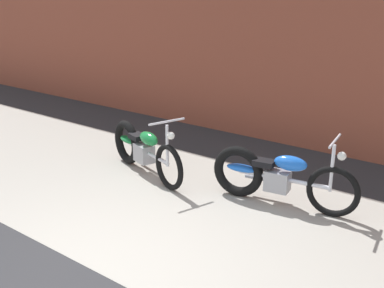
# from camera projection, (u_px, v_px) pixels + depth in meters

# --- Properties ---
(ground_plane) EXTENTS (80.00, 80.00, 0.00)m
(ground_plane) POSITION_uv_depth(u_px,v_px,m) (99.00, 273.00, 4.75)
(ground_plane) COLOR #2D2D30
(sidewalk_slab) EXTENTS (36.00, 3.50, 0.01)m
(sidewalk_slab) POSITION_uv_depth(u_px,v_px,m) (200.00, 211.00, 6.07)
(sidewalk_slab) COLOR #9E998E
(sidewalk_slab) RESTS_ON ground
(motorcycle_green) EXTENTS (1.94, 0.84, 1.03)m
(motorcycle_green) POSITION_uv_depth(u_px,v_px,m) (142.00, 148.00, 7.26)
(motorcycle_green) COLOR black
(motorcycle_green) RESTS_ON ground
(motorcycle_blue) EXTENTS (2.00, 0.60, 1.03)m
(motorcycle_blue) POSITION_uv_depth(u_px,v_px,m) (272.00, 176.00, 6.19)
(motorcycle_blue) COLOR black
(motorcycle_blue) RESTS_ON ground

